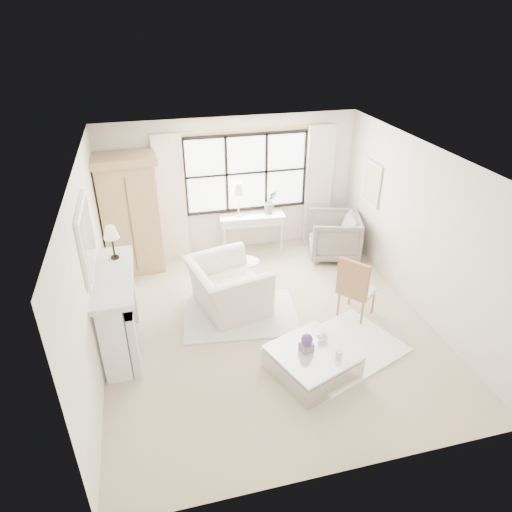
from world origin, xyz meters
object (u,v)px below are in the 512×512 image
object	(u,v)px
console_table	(252,232)
coffee_table	(312,363)
armoire	(130,214)
club_armchair	(227,286)

from	to	relation	value
console_table	coffee_table	xyz separation A→B (m)	(-0.06, -3.72, -0.22)
armoire	console_table	bearing A→B (deg)	1.82
armoire	club_armchair	bearing A→B (deg)	-52.64
club_armchair	coffee_table	xyz separation A→B (m)	(0.81, -1.82, -0.23)
console_table	club_armchair	size ratio (longest dim) A/B	1.04
coffee_table	console_table	bearing A→B (deg)	68.34
console_table	armoire	bearing A→B (deg)	-170.59
club_armchair	coffee_table	distance (m)	2.01
armoire	coffee_table	xyz separation A→B (m)	(2.26, -3.53, -0.96)
console_table	coffee_table	bearing A→B (deg)	-86.46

